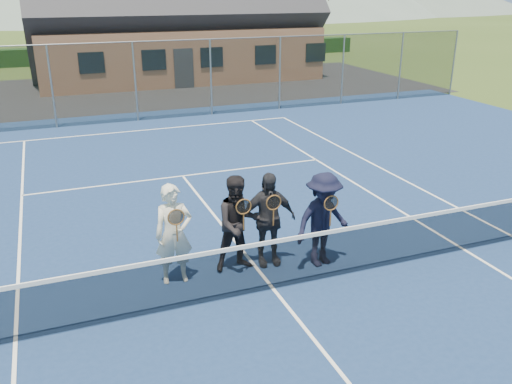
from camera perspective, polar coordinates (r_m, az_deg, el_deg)
ground at (r=28.10m, az=-14.56°, el=10.09°), size 220.00×220.00×0.00m
court_surface at (r=9.50m, az=1.83°, el=-10.24°), size 30.00×30.00×0.02m
tarmac_carpark at (r=27.92m, az=-22.80°, el=9.09°), size 40.00×12.00×0.01m
hedge_row at (r=39.84m, az=-16.98°, el=13.66°), size 40.00×1.20×1.10m
court_markings at (r=9.49m, az=1.83°, el=-10.17°), size 11.03×23.83×0.01m
tennis_net at (r=9.24m, az=1.87°, el=-7.43°), size 11.68×0.08×1.10m
perimeter_fence at (r=21.49m, az=-12.60°, el=11.26°), size 30.07×0.07×3.02m
clubhouse at (r=32.30m, az=-8.81°, el=18.95°), size 15.60×8.20×7.70m
player_a at (r=9.45m, az=-8.66°, el=-4.42°), size 0.67×0.51×1.80m
player_b at (r=9.76m, az=-1.84°, el=-3.33°), size 0.88×0.68×1.80m
player_c at (r=9.93m, az=1.23°, el=-2.87°), size 1.10×0.56×1.80m
player_d at (r=9.98m, az=7.06°, el=-2.91°), size 1.27×0.88×1.80m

